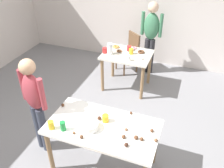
{
  "coord_description": "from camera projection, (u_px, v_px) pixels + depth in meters",
  "views": [
    {
      "loc": [
        0.99,
        -2.0,
        2.75
      ],
      "look_at": [
        0.01,
        0.6,
        0.9
      ],
      "focal_mm": 37.68,
      "sensor_mm": 36.0,
      "label": 1
    }
  ],
  "objects": [
    {
      "name": "person_adult_far",
      "position": [
        151.0,
        32.0,
        4.87
      ],
      "size": [
        0.45,
        0.22,
        1.57
      ],
      "color": "#28282D",
      "rests_on": "ground_plane"
    },
    {
      "name": "cake_ball_1",
      "position": [
        136.0,
        137.0,
        2.65
      ],
      "size": [
        0.05,
        0.05,
        0.05
      ],
      "primitive_type": "sphere",
      "color": "brown",
      "rests_on": "dining_table_near"
    },
    {
      "name": "dining_table_near",
      "position": [
        103.0,
        132.0,
        2.9
      ],
      "size": [
        1.36,
        0.73,
        0.75
      ],
      "color": "white",
      "rests_on": "ground_plane"
    },
    {
      "name": "cake_ball_10",
      "position": [
        81.0,
        137.0,
        2.66
      ],
      "size": [
        0.04,
        0.04,
        0.04
      ],
      "primitive_type": "sphere",
      "color": "brown",
      "rests_on": "dining_table_near"
    },
    {
      "name": "ground_plane",
      "position": [
        97.0,
        158.0,
        3.37
      ],
      "size": [
        6.4,
        6.4,
        0.0
      ],
      "primitive_type": "plane",
      "color": "gray"
    },
    {
      "name": "cup_far_0",
      "position": [
        129.0,
        48.0,
        4.56
      ],
      "size": [
        0.09,
        0.09,
        0.1
      ],
      "primitive_type": "cylinder",
      "color": "red",
      "rests_on": "dining_table_far"
    },
    {
      "name": "donut_far_1",
      "position": [
        134.0,
        48.0,
        4.65
      ],
      "size": [
        0.1,
        0.1,
        0.03
      ],
      "primitive_type": "torus",
      "color": "pink",
      "rests_on": "dining_table_far"
    },
    {
      "name": "cake_ball_4",
      "position": [
        63.0,
        105.0,
        3.14
      ],
      "size": [
        0.04,
        0.04,
        0.04
      ],
      "primitive_type": "sphere",
      "color": "brown",
      "rests_on": "dining_table_near"
    },
    {
      "name": "fork_near",
      "position": [
        76.0,
        117.0,
        2.98
      ],
      "size": [
        0.17,
        0.02,
        0.01
      ],
      "primitive_type": "cube",
      "color": "silver",
      "rests_on": "dining_table_near"
    },
    {
      "name": "mixing_bowl",
      "position": [
        89.0,
        126.0,
        2.78
      ],
      "size": [
        0.21,
        0.21,
        0.08
      ],
      "primitive_type": "cylinder",
      "color": "white",
      "rests_on": "dining_table_near"
    },
    {
      "name": "cup_near_1",
      "position": [
        51.0,
        125.0,
        2.78
      ],
      "size": [
        0.07,
        0.07,
        0.11
      ],
      "primitive_type": "cylinder",
      "color": "yellow",
      "rests_on": "dining_table_near"
    },
    {
      "name": "person_girl_near",
      "position": [
        35.0,
        100.0,
        3.06
      ],
      "size": [
        0.45,
        0.28,
        1.48
      ],
      "color": "#383D4C",
      "rests_on": "ground_plane"
    },
    {
      "name": "cake_ball_9",
      "position": [
        131.0,
        113.0,
        3.01
      ],
      "size": [
        0.04,
        0.04,
        0.04
      ],
      "primitive_type": "sphere",
      "color": "brown",
      "rests_on": "dining_table_near"
    },
    {
      "name": "donut_far_4",
      "position": [
        141.0,
        58.0,
        4.28
      ],
      "size": [
        0.1,
        0.1,
        0.03
      ],
      "primitive_type": "torus",
      "color": "white",
      "rests_on": "dining_table_far"
    },
    {
      "name": "cup_far_3",
      "position": [
        105.0,
        50.0,
        4.47
      ],
      "size": [
        0.09,
        0.09,
        0.11
      ],
      "primitive_type": "cylinder",
      "color": "red",
      "rests_on": "dining_table_far"
    },
    {
      "name": "pitcher_far",
      "position": [
        110.0,
        49.0,
        4.41
      ],
      "size": [
        0.11,
        0.11,
        0.21
      ],
      "primitive_type": "cylinder",
      "color": "white",
      "rests_on": "dining_table_far"
    },
    {
      "name": "cake_ball_6",
      "position": [
        152.0,
        131.0,
        2.75
      ],
      "size": [
        0.04,
        0.04,
        0.04
      ],
      "primitive_type": "sphere",
      "color": "brown",
      "rests_on": "dining_table_near"
    },
    {
      "name": "wall_back",
      "position": [
        153.0,
        7.0,
        5.15
      ],
      "size": [
        6.4,
        0.1,
        2.6
      ],
      "primitive_type": "cube",
      "color": "silver",
      "rests_on": "ground_plane"
    },
    {
      "name": "cup_far_2",
      "position": [
        131.0,
        51.0,
        4.44
      ],
      "size": [
        0.08,
        0.08,
        0.11
      ],
      "primitive_type": "cylinder",
      "color": "yellow",
      "rests_on": "dining_table_far"
    },
    {
      "name": "cake_ball_8",
      "position": [
        156.0,
        140.0,
        2.62
      ],
      "size": [
        0.04,
        0.04,
        0.04
      ],
      "primitive_type": "sphere",
      "color": "brown",
      "rests_on": "dining_table_near"
    },
    {
      "name": "donut_far_0",
      "position": [
        119.0,
        51.0,
        4.54
      ],
      "size": [
        0.11,
        0.11,
        0.03
      ],
      "primitive_type": "torus",
      "color": "brown",
      "rests_on": "dining_table_far"
    },
    {
      "name": "cake_ball_7",
      "position": [
        99.0,
        118.0,
        2.92
      ],
      "size": [
        0.05,
        0.05,
        0.05
      ],
      "primitive_type": "sphere",
      "color": "#3D2319",
      "rests_on": "dining_table_near"
    },
    {
      "name": "chair_far_table",
      "position": [
        130.0,
        50.0,
        5.2
      ],
      "size": [
        0.56,
        0.56,
        0.87
      ],
      "color": "brown",
      "rests_on": "ground_plane"
    },
    {
      "name": "donut_far_3",
      "position": [
        141.0,
        52.0,
        4.5
      ],
      "size": [
        0.13,
        0.13,
        0.04
      ],
      "primitive_type": "torus",
      "color": "brown",
      "rests_on": "dining_table_far"
    },
    {
      "name": "cake_ball_3",
      "position": [
        142.0,
        139.0,
        2.64
      ],
      "size": [
        0.04,
        0.04,
        0.04
      ],
      "primitive_type": "sphere",
      "color": "brown",
      "rests_on": "dining_table_near"
    },
    {
      "name": "soda_can",
      "position": [
        63.0,
        126.0,
        2.75
      ],
      "size": [
        0.07,
        0.07,
        0.12
      ],
      "primitive_type": "cylinder",
      "color": "#198438",
      "rests_on": "dining_table_near"
    },
    {
      "name": "cake_ball_11",
      "position": [
        74.0,
        133.0,
        2.72
      ],
      "size": [
        0.04,
        0.04,
        0.04
      ],
      "primitive_type": "sphere",
      "color": "brown",
      "rests_on": "dining_table_near"
    },
    {
      "name": "dining_table_far",
      "position": [
        127.0,
        60.0,
        4.54
      ],
      "size": [
        0.92,
        0.71,
        0.75
      ],
      "color": "silver",
      "rests_on": "ground_plane"
    },
    {
      "name": "cup_near_0",
      "position": [
        106.0,
        118.0,
        2.89
      ],
      "size": [
        0.08,
        0.08,
        0.1
      ],
      "primitive_type": "cylinder",
      "color": "yellow",
      "rests_on": "dining_table_near"
    },
    {
      "name": "cake_ball_2",
      "position": [
        126.0,
        145.0,
        2.56
      ],
      "size": [
        0.05,
        0.05,
        0.05
      ],
      "primitive_type": "sphere",
      "color": "#3D2319",
      "rests_on": "dining_table_near"
    },
    {
      "name": "cup_far_1",
      "position": [
        129.0,
        58.0,
        4.22
      ],
      "size": [
        0.07,
        0.07,
        0.1
      ],
      "primitive_type": "cylinder",
      "color": "white",
      "rests_on": "dining_table_far"
    },
    {
      "name": "cake_ball_5",
      "position": [
        126.0,
        129.0,
        2.77
      ],
      "size": [
        0.04,
        0.04,
        0.04
      ],
      "primitive_type": "sphere",
      "color": "brown",
      "rests_on": "dining_table_near"
    },
    {
      "name": "donut_far_2",
      "position": [
        116.0,
        47.0,
        4.7
      ],
      "size": [
        0.13,
        0.13,
        0.04
      ],
      "primitive_type": "torus",
      "color": "gold",
      "rests_on": "dining_table_far"
    },
    {
      "name": "cake_ball_0",
      "position": [
        124.0,
        137.0,
        2.66
      ],
      "size": [
        0.05,
        0.05,
        0.05
      ],
      "primitive_type": "sphere",
      "color": "brown",
      "rests_on": "dining_table_near"
    }
  ]
}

